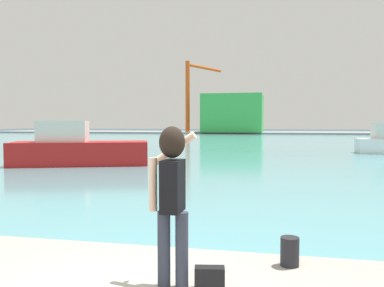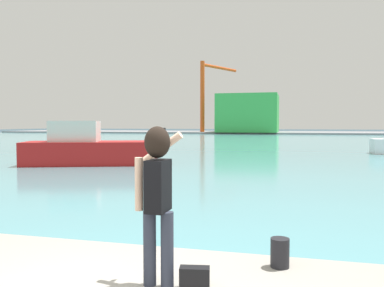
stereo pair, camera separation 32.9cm
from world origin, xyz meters
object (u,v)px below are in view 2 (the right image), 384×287
at_px(person_photographer, 157,189).
at_px(port_crane, 208,88).
at_px(warehouse_left, 248,114).
at_px(boat_moored, 89,149).
at_px(harbor_bollard, 280,253).
at_px(handbag, 195,278).

height_order(person_photographer, port_crane, port_crane).
bearing_deg(warehouse_left, person_photographer, -84.48).
distance_m(person_photographer, boat_moored, 18.56).
bearing_deg(warehouse_left, harbor_bollard, -83.59).
relative_size(boat_moored, warehouse_left, 0.58).
relative_size(handbag, harbor_bollard, 0.89).
distance_m(handbag, port_crane, 89.53).
bearing_deg(handbag, harbor_bollard, 45.91).
height_order(person_photographer, warehouse_left, warehouse_left).
xyz_separation_m(harbor_bollard, warehouse_left, (-9.70, 86.27, 3.90)).
height_order(warehouse_left, port_crane, port_crane).
bearing_deg(harbor_bollard, port_crane, 102.59).
bearing_deg(warehouse_left, boat_moored, -90.94).
xyz_separation_m(person_photographer, handbag, (0.41, 0.01, -0.95)).
bearing_deg(harbor_bollard, handbag, -134.09).
xyz_separation_m(person_photographer, harbor_bollard, (1.27, 0.90, -0.89)).
height_order(harbor_bollard, boat_moored, boat_moored).
bearing_deg(handbag, warehouse_left, 95.79).
height_order(boat_moored, warehouse_left, warehouse_left).
bearing_deg(port_crane, handbag, -78.07).
relative_size(harbor_bollard, boat_moored, 0.05).
bearing_deg(person_photographer, port_crane, 13.10).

